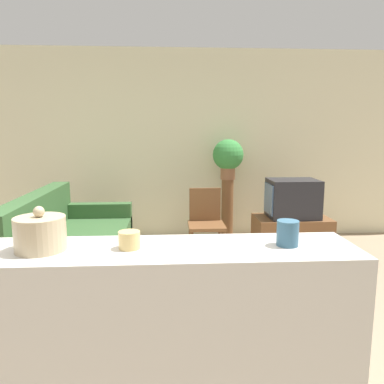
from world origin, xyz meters
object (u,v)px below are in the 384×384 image
at_px(wooden_chair, 206,220).
at_px(decorative_bowl, 40,233).
at_px(potted_plant, 228,156).
at_px(television, 292,198).
at_px(couch, 71,252).

relative_size(wooden_chair, decorative_bowl, 3.70).
relative_size(potted_plant, decorative_bowl, 2.40).
bearing_deg(decorative_bowl, potted_plant, 67.63).
bearing_deg(decorative_bowl, television, 52.53).
xyz_separation_m(television, decorative_bowl, (-2.09, -2.73, 0.36)).
xyz_separation_m(couch, wooden_chair, (1.48, 0.69, 0.16)).
bearing_deg(potted_plant, television, -43.44).
height_order(couch, wooden_chair, couch).
distance_m(television, wooden_chair, 1.09).
bearing_deg(television, potted_plant, 136.56).
height_order(television, wooden_chair, television).
xyz_separation_m(couch, decorative_bowl, (0.44, -2.13, 0.79)).
bearing_deg(potted_plant, couch, -145.65).
relative_size(television, decorative_bowl, 2.63).
relative_size(wooden_chair, potted_plant, 1.54).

